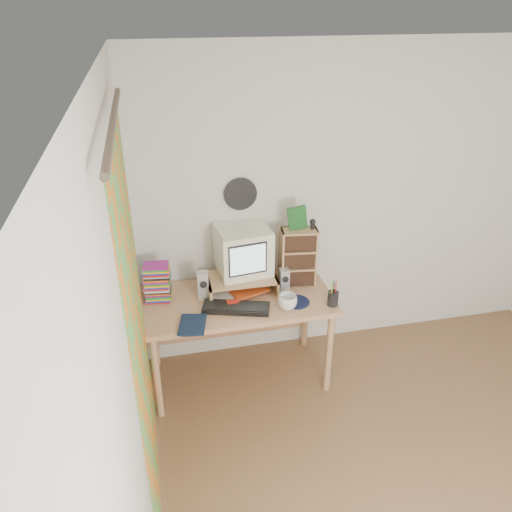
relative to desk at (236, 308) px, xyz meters
name	(u,v)px	position (x,y,z in m)	size (l,w,h in m)	color
floor	(446,500)	(1.03, -1.44, -0.62)	(3.50, 3.50, 0.00)	brown
back_wall	(355,206)	(1.03, 0.31, 0.63)	(3.50, 3.50, 0.00)	white
left_wall	(129,388)	(-0.72, -1.44, 0.63)	(3.50, 3.50, 0.00)	white
curtain	(140,339)	(-0.68, -0.96, 0.53)	(2.20, 2.20, 0.00)	#CA6C1C
wall_disc	(240,194)	(0.10, 0.29, 0.81)	(0.25, 0.25, 0.02)	black
desk	(236,308)	(0.00, 0.00, 0.00)	(1.40, 0.70, 0.75)	tan
monitor_riser	(241,279)	(0.05, 0.04, 0.23)	(0.52, 0.30, 0.12)	tan
crt_monitor	(244,252)	(0.08, 0.09, 0.43)	(0.37, 0.37, 0.35)	white
speaker_left	(203,285)	(-0.25, -0.01, 0.24)	(0.08, 0.08, 0.22)	silver
speaker_right	(284,280)	(0.36, -0.04, 0.23)	(0.07, 0.07, 0.18)	silver
keyboard	(236,308)	(-0.04, -0.22, 0.15)	(0.47, 0.16, 0.03)	black
dvd_stack	(157,285)	(-0.57, 0.04, 0.26)	(0.18, 0.13, 0.25)	brown
cd_rack	(298,257)	(0.50, 0.05, 0.36)	(0.27, 0.15, 0.45)	tan
mug	(287,302)	(0.32, -0.28, 0.19)	(0.14, 0.14, 0.11)	white
diary	(179,323)	(-0.45, -0.33, 0.16)	(0.22, 0.16, 0.04)	#101F3C
mousepad	(296,302)	(0.41, -0.21, 0.14)	(0.20, 0.20, 0.00)	#0F1234
pen_cup	(333,296)	(0.66, -0.31, 0.21)	(0.08, 0.08, 0.15)	black
papers	(236,290)	(0.00, 0.01, 0.16)	(0.32, 0.23, 0.04)	beige
red_box	(233,304)	(-0.05, -0.16, 0.16)	(0.08, 0.05, 0.04)	red
game_box	(297,218)	(0.48, 0.07, 0.68)	(0.14, 0.03, 0.18)	#185623
webcam	(313,224)	(0.59, 0.05, 0.63)	(0.05, 0.05, 0.08)	black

